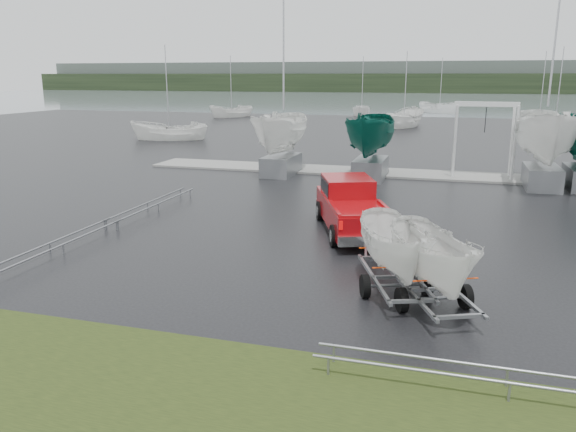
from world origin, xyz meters
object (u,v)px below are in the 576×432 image
Objects in this scene: pickup_truck at (350,204)px; trailer_hitched at (398,202)px; boat_hoist at (485,129)px; trailer_parked at (436,211)px.

trailer_hitched is at bearing -90.00° from pickup_truck.
pickup_truck is 6.40m from trailer_hitched.
trailer_hitched reaches higher than boat_hoist.
boat_hoist is (5.02, 12.46, 1.72)m from pickup_truck.
pickup_truck is at bearing 92.17° from trailer_parked.
pickup_truck is at bearing 90.00° from trailer_hitched.
pickup_truck is 13.54m from boat_hoist.
trailer_parked reaches higher than boat_hoist.
trailer_hitched is 18.50m from boat_hoist.
trailer_parked is at bearing -95.60° from boat_hoist.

